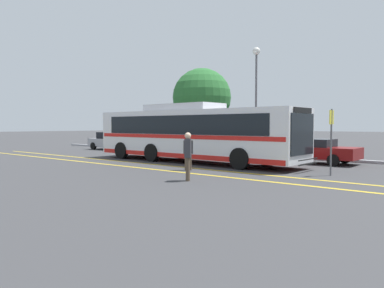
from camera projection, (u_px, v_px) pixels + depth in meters
name	position (u px, v px, depth m)	size (l,w,h in m)	color
ground_plane	(213.00, 163.00, 20.04)	(220.00, 220.00, 0.00)	#38383A
lane_strip_0	(164.00, 165.00, 18.82)	(0.20, 32.70, 0.01)	gold
lane_strip_1	(142.00, 168.00, 17.65)	(0.20, 32.70, 0.01)	gold
curb_strip	(246.00, 155.00, 24.80)	(40.70, 0.36, 0.15)	#99999E
transit_bus	(192.00, 133.00, 20.44)	(13.06, 2.90, 3.19)	silver
parked_car_0	(110.00, 141.00, 31.05)	(3.98, 1.93, 1.46)	#9E9EA3
parked_car_1	(159.00, 143.00, 27.63)	(4.10, 1.87, 1.46)	#335B33
parked_car_2	(220.00, 145.00, 24.11)	(4.90, 2.19, 1.38)	silver
parked_car_3	(311.00, 150.00, 20.01)	(4.91, 2.04, 1.30)	maroon
pedestrian_0	(188.00, 153.00, 13.56)	(0.42, 0.47, 1.76)	brown
pedestrian_1	(188.00, 151.00, 16.80)	(0.45, 0.45, 1.54)	brown
bus_stop_sign	(331.00, 134.00, 14.93)	(0.07, 0.40, 2.67)	#59595E
street_lamp	(256.00, 78.00, 25.11)	(0.51, 0.51, 7.24)	#59595E
tree_0	(202.00, 98.00, 31.66)	(4.94, 4.94, 6.84)	#513823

